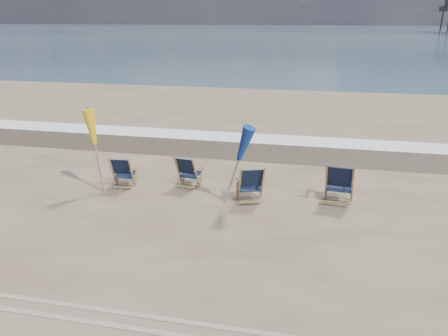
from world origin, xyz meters
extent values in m
plane|color=#3E5667|center=(0.00, 128.00, 0.00)|extent=(400.00, 400.00, 0.00)
cube|color=silver|center=(0.00, 8.30, 0.00)|extent=(200.00, 1.40, 0.01)
cube|color=#42362A|center=(0.00, 6.80, 0.00)|extent=(200.00, 2.60, 0.00)
cylinder|color=#986F44|center=(-3.31, 2.29, 1.06)|extent=(0.06, 0.06, 2.11)
cone|color=yellow|center=(-3.31, 2.29, 1.64)|extent=(0.30, 0.30, 0.85)
cylinder|color=#A5A5AD|center=(0.28, 2.20, 1.02)|extent=(0.06, 0.06, 2.04)
cone|color=navy|center=(0.28, 2.20, 1.57)|extent=(0.30, 0.30, 0.85)
camera|label=1|loc=(2.07, -7.30, 4.27)|focal=35.00mm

